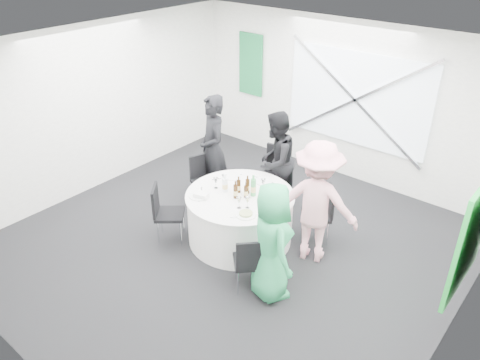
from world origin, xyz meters
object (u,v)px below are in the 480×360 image
Objects in this scene: chair_back_right at (322,210)px; person_woman_pink at (317,203)px; chair_back at (275,171)px; chair_front_right at (249,260)px; green_water_bottle at (253,188)px; person_man_back at (275,161)px; person_woman_green at (272,242)px; chair_front_left at (164,209)px; person_man_back_left at (213,149)px; chair_back_left at (203,176)px; clear_water_bottle at (225,185)px; banquet_table at (240,217)px.

person_woman_pink is (0.12, -0.40, 0.37)m from chair_back_right.
chair_front_right is (1.03, -1.97, -0.11)m from chair_back.
chair_front_right is 1.18m from green_water_bottle.
chair_back reaches higher than chair_front_right.
chair_front_right is 1.22m from person_woman_pink.
chair_front_right is at bearing 18.72° from person_man_back.
person_woman_green is at bearing -40.79° from green_water_bottle.
person_woman_green is 4.94× the size of green_water_bottle.
chair_front_left reaches higher than chair_front_right.
person_man_back_left is 1.16× the size of person_woman_green.
chair_back_right is 2.76× the size of green_water_bottle.
person_man_back_left is 1.38m from green_water_bottle.
chair_front_left is (-0.62, -1.89, -0.07)m from chair_back.
chair_front_left is at bearing 10.92° from person_woman_pink.
green_water_bottle is at bearing 9.46° from person_man_back.
chair_back_left is 0.51× the size of person_man_back.
chair_back_right is 1.45m from clear_water_bottle.
person_man_back_left reaches higher than green_water_bottle.
person_man_back_left is (-0.89, -0.53, 0.32)m from chair_back.
person_man_back_left is at bearing -159.99° from chair_back.
green_water_bottle is (0.15, 0.11, 0.51)m from banquet_table.
banquet_table is 1.22m from chair_back.
chair_back_right is 0.53× the size of person_man_back.
person_man_back_left is at bearing 0.91° from person_woman_green.
chair_back is 0.55× the size of person_man_back_left.
chair_back_left reaches higher than banquet_table.
person_man_back_left is (-1.91, 1.44, 0.43)m from chair_front_right.
person_man_back is 1.42m from person_woman_pink.
person_man_back is at bearing -23.25° from person_woman_green.
chair_back is (-0.23, 1.18, 0.20)m from banquet_table.
person_man_back is (-0.96, 1.86, 0.34)m from chair_front_right.
clear_water_bottle is at bearing -83.60° from chair_front_left.
green_water_bottle reaches higher than banquet_table.
green_water_bottle reaches higher than chair_back.
person_woman_green is (2.17, -1.06, 0.30)m from chair_back_left.
person_woman_pink reaches higher than clear_water_bottle.
chair_front_right is 0.40m from person_woman_green.
person_man_back is 0.93× the size of person_woman_pink.
chair_back_left is at bearing 159.80° from banquet_table.
clear_water_bottle reaches higher than chair_back_left.
chair_front_left is (0.30, -1.13, 0.03)m from chair_back_left.
clear_water_bottle reaches higher than chair_front_right.
chair_front_right is at bearing 59.68° from person_woman_pink.
person_man_back is at bearing -60.79° from chair_front_left.
chair_back_right is at bearing -60.90° from chair_back_left.
clear_water_bottle is (-0.00, -1.24, 0.28)m from chair_back.
chair_back_left is at bearing 166.47° from green_water_bottle.
person_man_back is 6.04× the size of clear_water_bottle.
chair_back_left is (-0.92, -0.76, -0.10)m from chair_back.
person_man_back_left is 2.18m from person_woman_pink.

